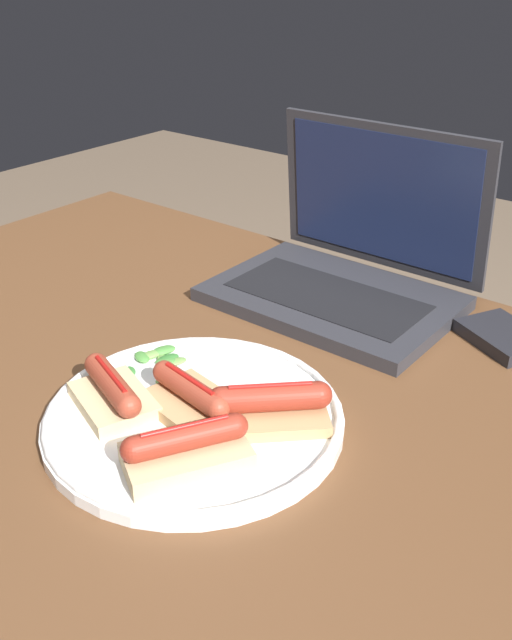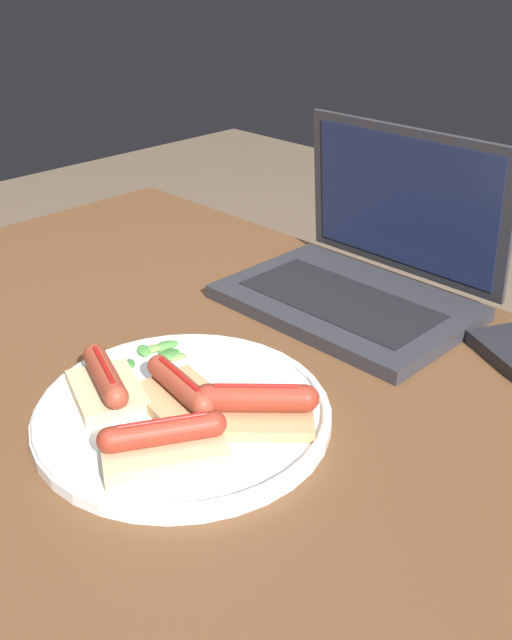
{
  "view_description": "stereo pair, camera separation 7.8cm",
  "coord_description": "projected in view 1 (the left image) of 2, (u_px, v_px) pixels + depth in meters",
  "views": [
    {
      "loc": [
        0.54,
        -0.44,
        1.14
      ],
      "look_at": [
        0.12,
        0.09,
        0.77
      ],
      "focal_mm": 40.0,
      "sensor_mm": 36.0,
      "label": 1
    },
    {
      "loc": [
        0.6,
        -0.39,
        1.14
      ],
      "look_at": [
        0.12,
        0.09,
        0.77
      ],
      "focal_mm": 40.0,
      "sensor_mm": 36.0,
      "label": 2
    }
  ],
  "objects": [
    {
      "name": "sausage_toast_extra",
      "position": [
        270.0,
        405.0,
        0.69
      ],
      "size": [
        0.13,
        0.13,
        0.04
      ],
      "rotation": [
        0.0,
        0.0,
        0.77
      ],
      "color": "tan",
      "rests_on": "plate"
    },
    {
      "name": "plate",
      "position": [
        194.0,
        416.0,
        0.71
      ],
      "size": [
        0.3,
        0.3,
        0.02
      ],
      "color": "white",
      "rests_on": "desk"
    },
    {
      "name": "sausage_toast_middle",
      "position": [
        186.0,
        450.0,
        0.63
      ],
      "size": [
        0.11,
        0.13,
        0.05
      ],
      "rotation": [
        0.0,
        0.0,
        1.05
      ],
      "color": "#D6B784",
      "rests_on": "plate"
    },
    {
      "name": "sausage_toast_left",
      "position": [
        113.0,
        393.0,
        0.71
      ],
      "size": [
        0.11,
        0.09,
        0.04
      ],
      "rotation": [
        0.0,
        0.0,
        2.79
      ],
      "color": "#D6B784",
      "rests_on": "plate"
    },
    {
      "name": "external_drive",
      "position": [
        504.0,
        337.0,
        0.85
      ],
      "size": [
        0.12,
        0.11,
        0.02
      ],
      "rotation": [
        0.0,
        0.0,
        -0.48
      ],
      "color": "#232328",
      "rests_on": "desk"
    },
    {
      "name": "salad_pile",
      "position": [
        158.0,
        359.0,
        0.79
      ],
      "size": [
        0.07,
        0.08,
        0.01
      ],
      "color": "#709E4C",
      "rests_on": "plate"
    },
    {
      "name": "desk",
      "position": [
        129.0,
        419.0,
        0.84
      ],
      "size": [
        1.0,
        0.84,
        0.71
      ],
      "color": "brown",
      "rests_on": "ground_plane"
    },
    {
      "name": "laptop",
      "position": [
        346.0,
        268.0,
        0.95
      ],
      "size": [
        0.31,
        0.23,
        0.22
      ],
      "color": "#2D2D33",
      "rests_on": "desk"
    },
    {
      "name": "sausage_toast_right",
      "position": [
        190.0,
        397.0,
        0.7
      ],
      "size": [
        0.11,
        0.08,
        0.04
      ],
      "rotation": [
        0.0,
        0.0,
        6.12
      ],
      "color": "tan",
      "rests_on": "plate"
    }
  ]
}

